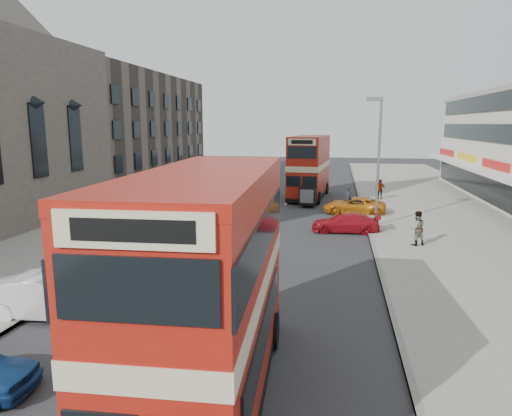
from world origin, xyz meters
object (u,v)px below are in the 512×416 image
Objects in this scene: pedestrian_far at (380,189)px; coach at (179,213)px; street_lamp at (378,152)px; car_right_b at (354,206)px; car_right_a at (345,223)px; bus_main at (209,288)px; bus_second at (309,167)px; pedestrian_near at (417,228)px; cyclist at (348,204)px; car_left_front at (54,296)px.

coach is at bearing -127.30° from pedestrian_far.
street_lamp reaches higher than car_right_b.
street_lamp is 4.89m from car_right_a.
bus_second is (0.39, 30.57, -0.01)m from bus_main.
street_lamp is at bearing -95.34° from pedestrian_far.
bus_main is 0.99× the size of bus_second.
street_lamp reaches higher than pedestrian_near.
bus_second is 2.18× the size of car_right_b.
car_right_b is 6.87m from pedestrian_far.
coach is 13.71m from car_right_b.
street_lamp is 4.36× the size of pedestrian_near.
pedestrian_near is 9.84m from cyclist.
street_lamp is 2.01× the size of car_right_a.
bus_second is 17.10m from pedestrian_near.
pedestrian_near is (13.05, 0.42, -0.41)m from coach.
street_lamp is at bearing 130.79° from car_right_a.
car_right_b is (-1.14, 4.18, -4.16)m from street_lamp.
car_right_b is at bearing -46.69° from cyclist.
pedestrian_near reaches higher than pedestrian_far.
pedestrian_far is (1.22, 10.62, -3.79)m from street_lamp.
bus_main is at bearing -105.04° from street_lamp.
cyclist is at bearing 108.67° from street_lamp.
bus_main is 7.68m from car_left_front.
car_left_front is 1.13× the size of car_right_a.
coach reaches higher than car_left_front.
street_lamp is 20.33m from bus_main.
car_left_front is at bearing -114.76° from pedestrian_far.
pedestrian_far is (6.47, 30.16, -1.80)m from bus_main.
car_left_front is 2.39× the size of cyclist.
car_left_front is at bearing -24.12° from car_right_b.
cyclist is (-0.42, 0.44, 0.02)m from car_right_b.
bus_main reaches higher than car_right_a.
pedestrian_far is at bearing -178.77° from bus_second.
car_left_front reaches higher than car_right_a.
cyclist is (10.19, 20.61, -0.11)m from car_left_front.
car_right_b is at bearing -32.77° from car_left_front.
pedestrian_near is 1.11× the size of pedestrian_far.
bus_main reaches higher than car_right_b.
cyclist reaches higher than car_right_b.
coach is at bearing 73.37° from bus_second.
bus_main is 5.06× the size of cyclist.
pedestrian_near is at bearing -68.62° from street_lamp.
coach is 2.10× the size of car_left_front.
car_right_a is 2.40× the size of pedestrian_far.
coach is (-11.25, -5.04, -3.29)m from street_lamp.
car_right_b is 0.61m from cyclist.
pedestrian_far is at bearing -31.01° from car_left_front.
street_lamp reaches higher than car_left_front.
coach reaches higher than pedestrian_near.
pedestrian_far is (2.36, 6.45, 0.37)m from car_right_b.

